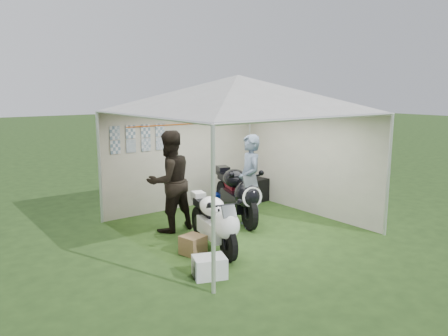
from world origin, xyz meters
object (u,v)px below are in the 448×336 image
at_px(motorcycle_white, 215,221).
at_px(person_dark_jacket, 169,181).
at_px(canopy_tent, 237,98).
at_px(person_blue_jacket, 250,181).
at_px(equipment_box, 255,190).
at_px(crate_1, 193,245).
at_px(crate_0, 209,267).
at_px(paddock_stand, 223,201).
at_px(motorcycle_black, 238,192).

xyz_separation_m(motorcycle_white, person_dark_jacket, (-0.10, 1.37, 0.47)).
relative_size(canopy_tent, person_blue_jacket, 3.03).
height_order(motorcycle_white, equipment_box, motorcycle_white).
bearing_deg(crate_1, crate_0, -108.37).
bearing_deg(person_blue_jacket, crate_1, -51.82).
relative_size(paddock_stand, person_blue_jacket, 0.25).
distance_m(motorcycle_white, paddock_stand, 2.68).
height_order(person_dark_jacket, equipment_box, person_dark_jacket).
xyz_separation_m(person_blue_jacket, equipment_box, (1.43, 1.47, -0.65)).
bearing_deg(equipment_box, canopy_tent, -140.86).
xyz_separation_m(paddock_stand, person_dark_jacket, (-1.79, -0.68, 0.81)).
bearing_deg(canopy_tent, crate_1, -155.52).
bearing_deg(crate_0, paddock_stand, 50.42).
xyz_separation_m(motorcycle_white, person_blue_jacket, (1.30, 0.63, 0.41)).
bearing_deg(canopy_tent, crate_0, -137.95).
distance_m(motorcycle_white, person_blue_jacket, 1.50).
bearing_deg(canopy_tent, person_blue_jacket, -17.22).
bearing_deg(person_blue_jacket, canopy_tent, -87.49).
bearing_deg(motorcycle_black, crate_1, -131.72).
bearing_deg(crate_1, person_blue_jacket, 18.45).
relative_size(canopy_tent, crate_0, 12.06).
xyz_separation_m(canopy_tent, person_blue_jacket, (0.27, -0.08, -1.64)).
relative_size(motorcycle_black, person_dark_jacket, 1.10).
bearing_deg(person_dark_jacket, motorcycle_white, 90.46).
bearing_deg(equipment_box, motorcycle_white, -142.38).
distance_m(paddock_stand, person_dark_jacket, 2.08).
height_order(canopy_tent, crate_0, canopy_tent).
height_order(canopy_tent, equipment_box, canopy_tent).
distance_m(equipment_box, crate_1, 3.75).
distance_m(canopy_tent, crate_0, 3.38).
xyz_separation_m(paddock_stand, person_blue_jacket, (-0.39, -1.43, 0.75)).
bearing_deg(canopy_tent, person_dark_jacket, 149.57).
bearing_deg(motorcycle_white, paddock_stand, 64.17).
height_order(equipment_box, crate_0, equipment_box).
xyz_separation_m(person_dark_jacket, equipment_box, (2.82, 0.72, -0.70)).
bearing_deg(person_dark_jacket, paddock_stand, -162.80).
xyz_separation_m(paddock_stand, crate_0, (-2.41, -2.92, -0.02)).
relative_size(motorcycle_black, paddock_stand, 4.58).
bearing_deg(crate_0, motorcycle_white, 49.92).
distance_m(canopy_tent, person_dark_jacket, 2.06).
bearing_deg(motorcycle_white, person_dark_jacket, 107.69).
distance_m(person_blue_jacket, equipment_box, 2.15).
height_order(paddock_stand, crate_0, paddock_stand).
bearing_deg(canopy_tent, paddock_stand, 63.65).
xyz_separation_m(motorcycle_white, paddock_stand, (1.69, 2.06, -0.34)).
distance_m(person_dark_jacket, crate_0, 2.47).
bearing_deg(paddock_stand, crate_1, -136.51).
relative_size(motorcycle_white, person_blue_jacket, 1.00).
distance_m(paddock_stand, person_blue_jacket, 1.66).
bearing_deg(crate_1, equipment_box, 32.99).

